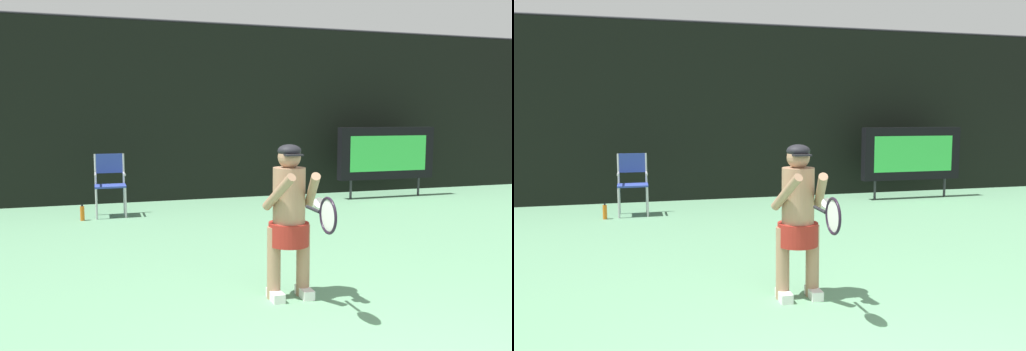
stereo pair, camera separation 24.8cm
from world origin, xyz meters
The scene contains 6 objects.
backdrop_screen centered at (0.00, 8.50, 1.81)m, with size 18.00×0.12×3.66m.
scoreboard centered at (4.07, 7.53, 0.95)m, with size 2.20×0.21×1.50m.
umpire_chair centered at (-1.63, 7.12, 0.62)m, with size 0.52×0.44×1.08m.
water_bottle centered at (-2.10, 6.82, 0.12)m, with size 0.07×0.07×0.27m.
tennis_player centered at (-0.11, 2.37, 0.81)m, with size 0.53×0.60×1.48m.
tennis_racket centered at (-0.04, 1.70, 0.93)m, with size 0.03×0.60×0.31m.
Camera 1 is at (-1.84, -2.14, 1.75)m, focal length 36.24 mm.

